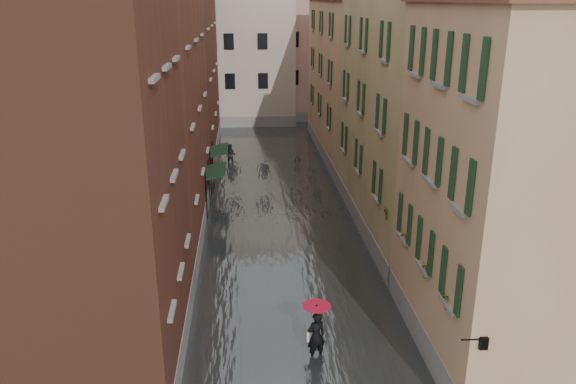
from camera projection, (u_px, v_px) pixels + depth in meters
name	position (u px, v px, depth m)	size (l,w,h in m)	color
ground	(297.00, 324.00, 21.13)	(120.00, 120.00, 0.00)	#515153
floodwater	(277.00, 203.00, 33.35)	(10.00, 60.00, 0.20)	#404647
building_left_near	(70.00, 180.00, 16.61)	(6.00, 8.00, 13.00)	brown
building_left_mid	(136.00, 116.00, 27.05)	(6.00, 14.00, 12.50)	brown
building_left_far	(172.00, 65.00, 40.95)	(6.00, 16.00, 14.00)	brown
building_right_near	(522.00, 192.00, 17.89)	(6.00, 8.00, 11.50)	#A98157
building_right_mid	(420.00, 106.00, 28.01)	(6.00, 14.00, 13.00)	tan
building_right_far	(360.00, 80.00, 42.39)	(6.00, 16.00, 11.50)	#A98157
building_end_cream	(230.00, 54.00, 54.60)	(12.00, 9.00, 13.00)	#BFB298
building_end_pink	(319.00, 57.00, 57.32)	(10.00, 9.00, 12.00)	tan
awning_near	(215.00, 172.00, 31.21)	(1.09, 2.82, 2.80)	black
awning_far	(218.00, 151.00, 35.47)	(1.09, 2.81, 2.80)	black
wall_lantern	(482.00, 342.00, 14.82)	(0.71, 0.22, 0.35)	black
window_planters	(417.00, 243.00, 19.60)	(0.59, 7.98, 0.84)	#9D4333
pedestrian_main	(316.00, 327.00, 18.65)	(0.99, 0.99, 2.06)	black
pedestrian_far	(231.00, 155.00, 40.77)	(0.80, 0.62, 1.65)	black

